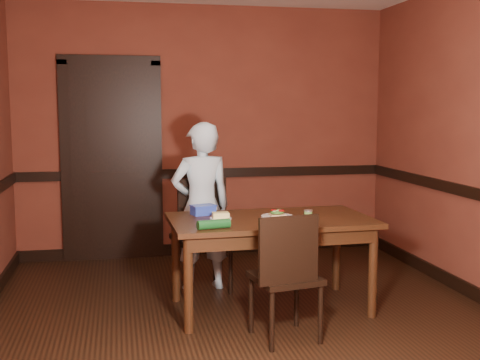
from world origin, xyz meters
name	(u,v)px	position (x,y,z in m)	size (l,w,h in m)	color
floor	(249,324)	(0.00, 0.00, 0.00)	(4.00, 4.50, 0.01)	black
wall_back	(205,132)	(0.00, 2.25, 1.35)	(4.00, 0.02, 2.70)	maroon
wall_front	(385,184)	(0.00, -2.25, 1.35)	(4.00, 0.02, 2.70)	maroon
dado_back	(206,173)	(0.00, 2.23, 0.90)	(4.00, 0.03, 0.10)	black
baseboard_back	(206,248)	(0.00, 2.23, 0.06)	(4.00, 0.03, 0.12)	black
door	(112,157)	(-1.00, 2.22, 1.09)	(1.05, 0.07, 2.20)	black
dining_table	(270,264)	(0.24, 0.32, 0.37)	(1.59, 0.89, 0.75)	black
chair_far	(201,236)	(-0.24, 0.90, 0.49)	(0.46, 0.46, 0.98)	black
chair_near	(285,275)	(0.19, -0.31, 0.45)	(0.42, 0.42, 0.91)	black
person	(201,207)	(-0.22, 0.96, 0.74)	(0.54, 0.36, 1.49)	silver
sandwich_plate	(277,216)	(0.29, 0.31, 0.76)	(0.26, 0.26, 0.06)	silver
sauce_jar	(308,215)	(0.50, 0.17, 0.79)	(0.07, 0.07, 0.08)	olive
cheese_saucer	(221,216)	(-0.16, 0.34, 0.77)	(0.17, 0.17, 0.05)	silver
food_tub	(203,210)	(-0.26, 0.56, 0.79)	(0.22, 0.18, 0.08)	#2942BA
wrapped_veg	(214,224)	(-0.27, -0.02, 0.78)	(0.07, 0.07, 0.24)	#124419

